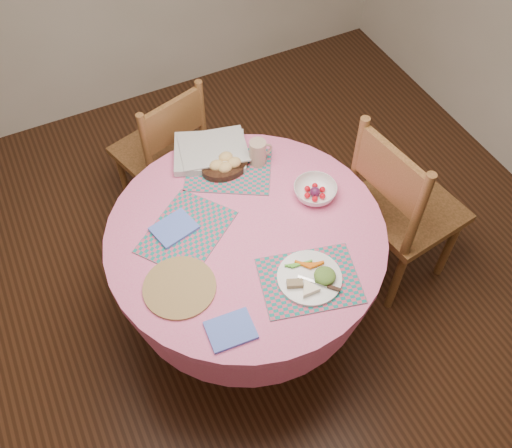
# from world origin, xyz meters

# --- Properties ---
(ground) EXTENTS (4.00, 4.00, 0.00)m
(ground) POSITION_xyz_m (0.00, 0.00, 0.00)
(ground) COLOR #331C0F
(ground) RESTS_ON ground
(room_envelope) EXTENTS (4.01, 4.01, 2.71)m
(room_envelope) POSITION_xyz_m (0.00, 0.00, 1.71)
(room_envelope) COLOR silver
(room_envelope) RESTS_ON ground
(dining_table) EXTENTS (1.24, 1.24, 0.75)m
(dining_table) POSITION_xyz_m (0.00, 0.00, 0.56)
(dining_table) COLOR pink
(dining_table) RESTS_ON ground
(chair_right) EXTENTS (0.53, 0.55, 1.06)m
(chair_right) POSITION_xyz_m (0.82, -0.06, 0.55)
(chair_right) COLOR brown
(chair_right) RESTS_ON ground
(chair_back) EXTENTS (0.54, 0.53, 0.94)m
(chair_back) POSITION_xyz_m (-0.08, 0.89, 0.49)
(chair_back) COLOR brown
(chair_back) RESTS_ON ground
(placemat_front) EXTENTS (0.46, 0.39, 0.01)m
(placemat_front) POSITION_xyz_m (0.13, -0.34, 0.75)
(placemat_front) COLOR #157973
(placemat_front) RESTS_ON dining_table
(placemat_left) EXTENTS (0.50, 0.48, 0.01)m
(placemat_left) POSITION_xyz_m (-0.23, 0.12, 0.75)
(placemat_left) COLOR #157973
(placemat_left) RESTS_ON dining_table
(placemat_back) EXTENTS (0.50, 0.46, 0.01)m
(placemat_back) POSITION_xyz_m (0.09, 0.37, 0.75)
(placemat_back) COLOR #157973
(placemat_back) RESTS_ON dining_table
(wicker_trivet) EXTENTS (0.30, 0.30, 0.01)m
(wicker_trivet) POSITION_xyz_m (-0.36, -0.14, 0.76)
(wicker_trivet) COLOR olive
(wicker_trivet) RESTS_ON dining_table
(napkin_near) EXTENTS (0.19, 0.15, 0.01)m
(napkin_near) POSITION_xyz_m (-0.26, -0.40, 0.76)
(napkin_near) COLOR #5571DB
(napkin_near) RESTS_ON dining_table
(napkin_far) EXTENTS (0.21, 0.18, 0.01)m
(napkin_far) POSITION_xyz_m (-0.28, 0.15, 0.76)
(napkin_far) COLOR #5571DB
(napkin_far) RESTS_ON placemat_left
(dinner_plate) EXTENTS (0.27, 0.27, 0.05)m
(dinner_plate) POSITION_xyz_m (0.14, -0.34, 0.77)
(dinner_plate) COLOR white
(dinner_plate) RESTS_ON placemat_front
(bread_bowl) EXTENTS (0.23, 0.23, 0.08)m
(bread_bowl) POSITION_xyz_m (0.07, 0.38, 0.78)
(bread_bowl) COLOR black
(bread_bowl) RESTS_ON placemat_back
(latte_mug) EXTENTS (0.12, 0.08, 0.13)m
(latte_mug) POSITION_xyz_m (0.24, 0.35, 0.82)
(latte_mug) COLOR tan
(latte_mug) RESTS_ON placemat_back
(fruit_bowl) EXTENTS (0.24, 0.24, 0.06)m
(fruit_bowl) POSITION_xyz_m (0.37, 0.05, 0.78)
(fruit_bowl) COLOR white
(fruit_bowl) RESTS_ON dining_table
(newspaper_stack) EXTENTS (0.42, 0.38, 0.04)m
(newspaper_stack) POSITION_xyz_m (0.05, 0.50, 0.78)
(newspaper_stack) COLOR silver
(newspaper_stack) RESTS_ON dining_table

